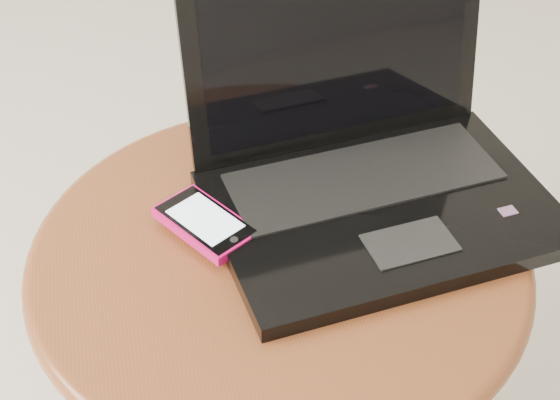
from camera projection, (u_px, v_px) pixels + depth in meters
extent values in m
cylinder|color=#582B14|center=(279.00, 374.00, 1.15)|extent=(0.09, 0.09, 0.41)
cylinder|color=brown|center=(279.00, 255.00, 1.01)|extent=(0.56, 0.56, 0.03)
torus|color=brown|center=(279.00, 255.00, 1.01)|extent=(0.59, 0.59, 0.03)
cube|color=black|center=(382.00, 211.00, 1.03)|extent=(0.44, 0.33, 0.02)
cube|color=black|center=(364.00, 176.00, 1.06)|extent=(0.35, 0.17, 0.00)
cube|color=black|center=(410.00, 243.00, 0.97)|extent=(0.11, 0.07, 0.00)
cube|color=red|center=(508.00, 211.00, 1.01)|extent=(0.02, 0.02, 0.00)
cube|color=black|center=(337.00, 53.00, 1.06)|extent=(0.39, 0.09, 0.25)
cube|color=black|center=(338.00, 54.00, 1.06)|extent=(0.35, 0.08, 0.21)
cube|color=black|center=(218.00, 221.00, 1.02)|extent=(0.11, 0.13, 0.01)
cube|color=#C7235F|center=(191.00, 197.00, 1.05)|extent=(0.05, 0.04, 0.00)
cube|color=#D40E64|center=(205.00, 224.00, 1.00)|extent=(0.12, 0.14, 0.01)
cube|color=black|center=(205.00, 219.00, 1.00)|extent=(0.11, 0.13, 0.00)
cube|color=#CEE8FC|center=(205.00, 219.00, 1.00)|extent=(0.09, 0.10, 0.00)
cylinder|color=black|center=(234.00, 240.00, 0.97)|extent=(0.01, 0.01, 0.00)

